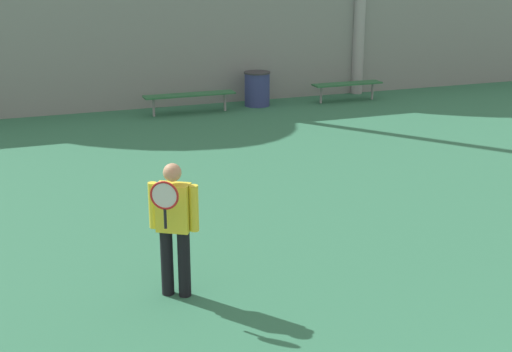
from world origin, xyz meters
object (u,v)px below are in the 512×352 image
bench_courtside_far (347,85)px  tennis_player (174,223)px  bench_courtside_near (190,95)px  trash_bin (257,89)px

bench_courtside_far → tennis_player: bearing=-127.1°
bench_courtside_near → bench_courtside_far: 4.16m
bench_courtside_near → bench_courtside_far: same height
bench_courtside_near → bench_courtside_far: bearing=0.0°
tennis_player → bench_courtside_near: size_ratio=0.70×
trash_bin → bench_courtside_far: bearing=-7.2°
bench_courtside_far → trash_bin: bearing=172.8°
bench_courtside_near → tennis_player: bearing=-106.3°
bench_courtside_near → bench_courtside_far: size_ratio=1.18×
tennis_player → trash_bin: (4.45, 9.31, -0.44)m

